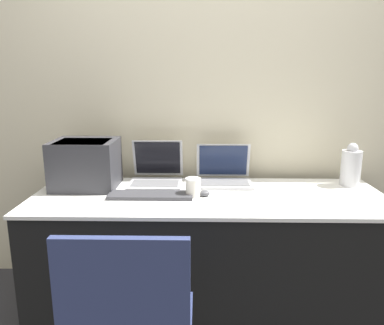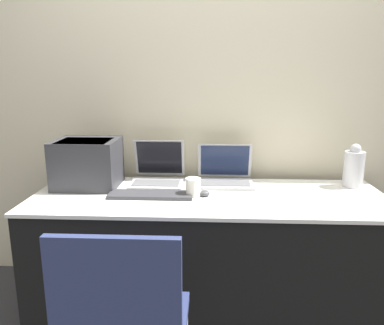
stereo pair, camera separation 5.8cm
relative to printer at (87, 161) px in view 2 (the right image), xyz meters
name	(u,v)px [view 2 (the right image)]	position (x,y,z in m)	size (l,w,h in m)	color
wall_back	(210,88)	(0.74, 0.32, 0.42)	(8.00, 0.05, 2.60)	beige
table	(208,253)	(0.74, -0.14, -0.52)	(2.00, 0.71, 0.72)	black
printer	(87,161)	(0.00, 0.00, 0.00)	(0.37, 0.32, 0.29)	#333338
laptop_left	(157,174)	(0.41, 0.09, -0.10)	(0.32, 0.33, 0.26)	#B7B7BC
laptop_right	(225,175)	(0.84, 0.10, -0.10)	(0.34, 0.28, 0.24)	#B7B7BC
external_keyboard	(150,195)	(0.41, -0.18, -0.15)	(0.47, 0.14, 0.02)	#3D3D42
coffee_cup	(193,187)	(0.65, -0.17, -0.10)	(0.09, 0.09, 0.11)	white
mouse	(204,193)	(0.71, -0.16, -0.14)	(0.06, 0.05, 0.03)	#4C4C51
metal_pitcher	(353,168)	(1.61, 0.07, -0.04)	(0.12, 0.12, 0.27)	silver
chair	(124,321)	(0.44, -0.99, -0.36)	(0.44, 0.44, 0.90)	navy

